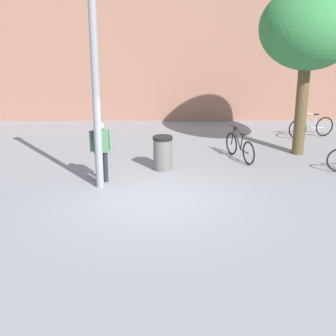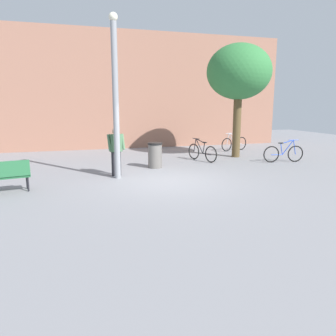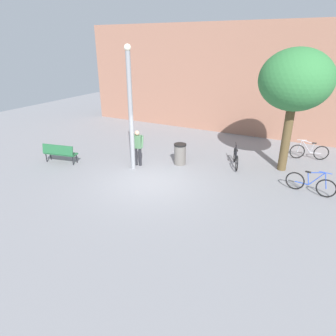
# 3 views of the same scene
# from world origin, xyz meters

# --- Properties ---
(ground_plane) EXTENTS (36.00, 36.00, 0.00)m
(ground_plane) POSITION_xyz_m (0.00, 0.00, 0.00)
(ground_plane) COLOR gray
(building_facade) EXTENTS (19.01, 2.00, 6.43)m
(building_facade) POSITION_xyz_m (0.00, 9.43, 3.21)
(building_facade) COLOR #9E6B56
(building_facade) RESTS_ON ground_plane
(lamppost) EXTENTS (0.28, 0.28, 5.25)m
(lamppost) POSITION_xyz_m (-1.48, 0.90, 2.76)
(lamppost) COLOR gray
(lamppost) RESTS_ON ground_plane
(person_by_lamppost) EXTENTS (0.63, 0.38, 1.67)m
(person_by_lamppost) POSITION_xyz_m (-1.47, 1.30, 0.97)
(person_by_lamppost) COLOR #232328
(person_by_lamppost) RESTS_ON ground_plane
(plaza_tree) EXTENTS (2.92, 2.92, 5.15)m
(plaza_tree) POSITION_xyz_m (4.53, 3.88, 3.86)
(plaza_tree) COLOR brown
(plaza_tree) RESTS_ON ground_plane
(bicycle_black) EXTENTS (0.68, 1.71, 0.97)m
(bicycle_black) POSITION_xyz_m (2.57, 3.31, 0.38)
(bicycle_black) COLOR black
(bicycle_black) RESTS_ON ground_plane
(bicycle_silver) EXTENTS (1.75, 0.57, 0.97)m
(bicycle_silver) POSITION_xyz_m (5.48, 5.87, 0.38)
(bicycle_silver) COLOR black
(bicycle_silver) RESTS_ON ground_plane
(bicycle_blue) EXTENTS (1.80, 0.32, 0.97)m
(bicycle_blue) POSITION_xyz_m (5.80, 1.99, 0.38)
(bicycle_blue) COLOR black
(bicycle_blue) RESTS_ON ground_plane
(trash_bin) EXTENTS (0.57, 0.57, 0.99)m
(trash_bin) POSITION_xyz_m (0.19, 2.34, 0.50)
(trash_bin) COLOR #66605B
(trash_bin) RESTS_ON ground_plane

